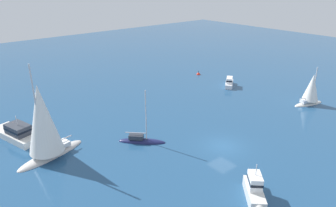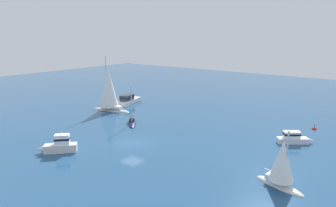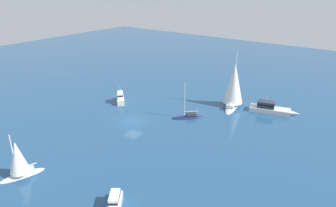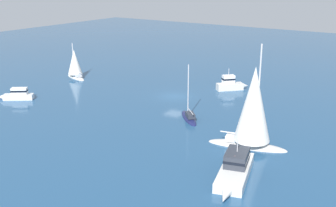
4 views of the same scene
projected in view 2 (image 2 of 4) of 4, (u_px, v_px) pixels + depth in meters
name	position (u px, v px, depth m)	size (l,w,h in m)	color
ground_plane	(132.00, 143.00, 41.31)	(160.00, 160.00, 0.00)	navy
motor_cruiser	(129.00, 100.00, 64.61)	(4.04, 8.68, 3.06)	silver
powerboat	(59.00, 145.00, 38.16)	(4.12, 4.25, 3.25)	silver
yacht	(282.00, 166.00, 29.28)	(5.29, 2.89, 6.05)	silver
launch	(294.00, 138.00, 41.31)	(4.48, 3.68, 1.64)	white
sailboat	(109.00, 90.00, 58.02)	(8.03, 4.26, 10.70)	silver
ketch	(132.00, 123.00, 50.39)	(4.74, 4.76, 6.77)	#191E4C
channel_buoy	(314.00, 129.00, 47.42)	(0.74, 0.74, 1.16)	red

